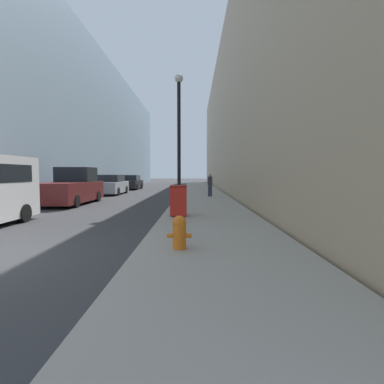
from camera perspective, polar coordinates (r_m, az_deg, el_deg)
sidewalk_right at (r=23.51m, az=1.90°, el=-0.48°), size 3.61×60.00×0.14m
building_left_glass at (r=35.27m, az=-25.41°, el=11.69°), size 12.00×60.00×13.86m
building_right_stone at (r=33.04m, az=15.79°, el=13.13°), size 12.00×60.00×14.60m
fire_hydrant at (r=6.30m, az=-2.42°, el=-7.50°), size 0.52×0.41×0.70m
trash_bin at (r=11.05m, az=-2.59°, el=-1.59°), size 0.61×0.60×1.14m
lamppost at (r=15.37m, az=-2.50°, el=11.42°), size 0.43×0.43×6.52m
pickup_truck at (r=18.17m, az=-22.02°, el=0.62°), size 2.20×5.44×2.08m
parked_sedan_near at (r=25.54m, az=-15.03°, el=1.25°), size 1.89×4.59×1.62m
parked_sedan_far at (r=33.33m, az=-11.46°, el=1.75°), size 1.87×4.61×1.56m
pedestrian_on_sidewalk at (r=20.66m, az=3.46°, el=1.36°), size 0.32×0.21×1.58m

